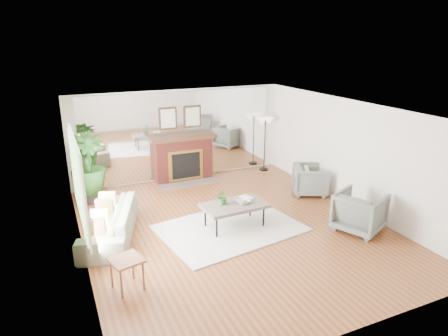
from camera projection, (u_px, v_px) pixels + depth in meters
name	position (u px, v px, depth m)	size (l,w,h in m)	color
ground	(234.00, 227.00, 8.46)	(7.00, 7.00, 0.00)	brown
wall_left	(78.00, 194.00, 6.91)	(0.02, 7.00, 2.50)	silver
wall_right	(351.00, 155.00, 9.23)	(0.02, 7.00, 2.50)	silver
wall_back	(180.00, 135.00, 11.09)	(6.00, 0.02, 2.50)	silver
mirror_panel	(180.00, 135.00, 11.07)	(5.40, 0.04, 2.40)	silver
window_panel	(78.00, 181.00, 7.23)	(0.04, 2.40, 1.50)	#B2E09E
fireplace	(184.00, 157.00, 11.08)	(1.85, 0.83, 2.05)	maroon
area_rug	(230.00, 228.00, 8.39)	(2.82, 2.01, 0.03)	silver
coffee_table	(235.00, 206.00, 8.32)	(1.36, 0.83, 0.53)	#675B51
sofa	(109.00, 222.00, 7.94)	(2.24, 0.87, 0.65)	gray
armchair_back	(310.00, 180.00, 10.15)	(0.81, 0.84, 0.76)	slate
armchair_front	(360.00, 212.00, 8.21)	(0.89, 0.91, 0.83)	slate
side_table	(126.00, 264.00, 6.28)	(0.57, 0.57, 0.53)	#97633C
potted_ficus	(88.00, 166.00, 9.50)	(0.91, 0.91, 1.71)	black
floor_lamp	(265.00, 126.00, 11.68)	(0.52, 0.29, 1.60)	black
tabletop_plant	(223.00, 197.00, 8.26)	(0.30, 0.26, 0.33)	#386B27
fruit_bowl	(243.00, 202.00, 8.34)	(0.27, 0.27, 0.07)	#97633C
book	(243.00, 199.00, 8.55)	(0.20, 0.28, 0.02)	#97633C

